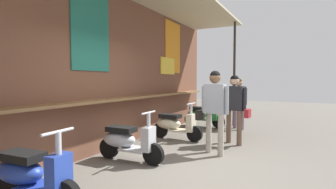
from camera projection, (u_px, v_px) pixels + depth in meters
name	position (u px, v px, depth m)	size (l,w,h in m)	color
ground_plane	(179.00, 169.00, 4.46)	(31.92, 31.92, 0.00)	#605B54
market_stall_facade	(94.00, 56.00, 5.24)	(11.40, 2.05, 3.74)	brown
scooter_blue	(29.00, 174.00, 3.16)	(0.50, 1.40, 0.97)	#233D9E
scooter_silver	(127.00, 141.00, 4.90)	(0.46, 1.40, 0.97)	#B2B5BA
scooter_cream	(174.00, 124.00, 6.71)	(0.47, 1.40, 0.97)	beige
scooter_green	(202.00, 115.00, 8.55)	(0.48, 1.40, 0.97)	#237533
shopper_with_handbag	(235.00, 102.00, 6.16)	(0.29, 0.66, 1.66)	brown
shopper_browsing	(239.00, 98.00, 8.11)	(0.32, 0.53, 1.59)	gray
shopper_passing	(214.00, 103.00, 5.32)	(0.28, 0.68, 1.73)	#ADA393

